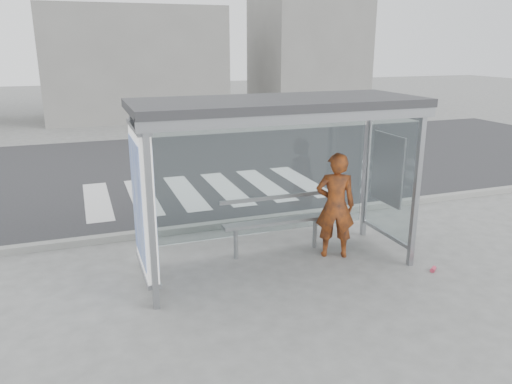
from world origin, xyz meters
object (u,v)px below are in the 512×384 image
bus_shelter (253,143)px  person (335,206)px  soda_can (433,269)px  bench (276,221)px

bus_shelter → person: 1.79m
bus_shelter → soda_can: 3.40m
person → bench: (-0.85, 0.45, -0.31)m
bench → soda_can: 2.57m
bus_shelter → bench: bus_shelter is taller
person → bench: 1.01m
soda_can → bus_shelter: bearing=157.2°
person → soda_can: size_ratio=13.56×
bus_shelter → soda_can: size_ratio=33.08×
bench → bus_shelter: bearing=-142.1°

